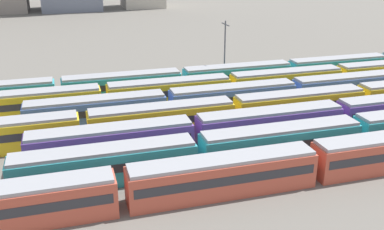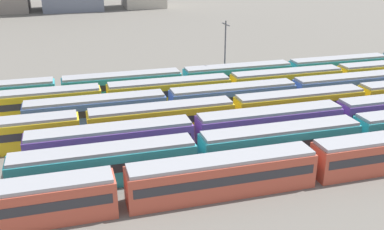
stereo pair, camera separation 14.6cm
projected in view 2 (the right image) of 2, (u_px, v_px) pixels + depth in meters
name	position (u px, v px, depth m)	size (l,w,h in m)	color
ground_plane	(92.00, 141.00, 53.08)	(600.00, 600.00, 0.00)	#666059
train_track_0	(222.00, 175.00, 41.25)	(55.80, 3.06, 3.75)	#BC4C38
train_track_3	(360.00, 99.00, 62.03)	(112.50, 3.06, 3.75)	yellow
train_track_4	(233.00, 98.00, 62.28)	(55.80, 3.06, 3.75)	#4C70BC
train_track_5	(339.00, 77.00, 72.26)	(112.50, 3.06, 3.75)	yellow
train_track_6	(238.00, 76.00, 72.87)	(93.60, 3.06, 3.75)	teal
catenary_pole_1	(225.00, 49.00, 74.13)	(0.24, 3.20, 10.46)	#4C4C51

